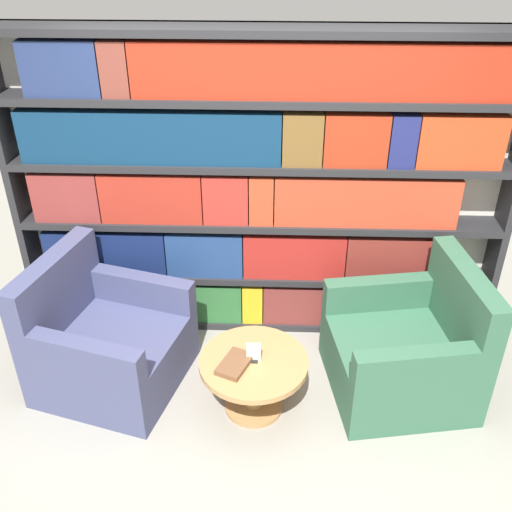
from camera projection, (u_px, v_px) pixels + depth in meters
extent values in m
plane|color=gray|center=(253.00, 437.00, 3.81)|extent=(14.00, 14.00, 0.00)
cube|color=silver|center=(261.00, 186.00, 4.34)|extent=(3.52, 0.05, 2.26)
cube|color=#262628|center=(19.00, 189.00, 4.29)|extent=(0.05, 0.30, 2.26)
cube|color=#262628|center=(508.00, 197.00, 4.18)|extent=(0.05, 0.30, 2.26)
cube|color=#262628|center=(260.00, 317.00, 4.82)|extent=(3.42, 0.30, 0.05)
cube|color=#262628|center=(260.00, 273.00, 4.60)|extent=(3.42, 0.30, 0.05)
cube|color=#262628|center=(260.00, 221.00, 4.36)|extent=(3.42, 0.30, 0.05)
cube|color=#262628|center=(260.00, 164.00, 4.12)|extent=(3.42, 0.30, 0.05)
cube|color=#262628|center=(260.00, 99.00, 3.88)|extent=(3.42, 0.30, 0.05)
cube|color=#262628|center=(261.00, 30.00, 3.65)|extent=(3.42, 0.30, 0.05)
cube|color=orange|center=(120.00, 296.00, 4.74)|extent=(0.71, 0.20, 0.34)
cube|color=#377733|center=(175.00, 298.00, 4.72)|extent=(0.15, 0.20, 0.34)
cube|color=#306C35|center=(214.00, 298.00, 4.71)|extent=(0.44, 0.20, 0.34)
cube|color=gold|center=(253.00, 299.00, 4.70)|extent=(0.15, 0.20, 0.34)
cube|color=brown|center=(356.00, 302.00, 4.68)|extent=(1.45, 0.20, 0.34)
cube|color=#132250|center=(108.00, 249.00, 4.51)|extent=(0.90, 0.20, 0.35)
cube|color=navy|center=(205.00, 251.00, 4.48)|extent=(0.56, 0.20, 0.35)
cube|color=#A4241F|center=(294.00, 253.00, 4.46)|extent=(0.75, 0.20, 0.35)
cube|color=maroon|center=(386.00, 255.00, 4.44)|extent=(0.61, 0.20, 0.35)
cube|color=maroon|center=(68.00, 194.00, 4.27)|extent=(0.48, 0.20, 0.37)
cube|color=#A22B1E|center=(152.00, 195.00, 4.25)|extent=(0.72, 0.20, 0.37)
cube|color=#AF2E25|center=(226.00, 196.00, 4.23)|extent=(0.32, 0.20, 0.37)
cube|color=#BA4124|center=(262.00, 197.00, 4.22)|extent=(0.17, 0.20, 0.37)
cube|color=#B93D25|center=(365.00, 199.00, 4.20)|extent=(1.28, 0.20, 0.37)
cube|color=navy|center=(151.00, 135.00, 4.01)|extent=(1.75, 0.20, 0.36)
cube|color=brown|center=(302.00, 137.00, 3.98)|extent=(0.26, 0.20, 0.36)
cube|color=#9C2D17|center=(355.00, 138.00, 3.97)|extent=(0.42, 0.20, 0.36)
cube|color=navy|center=(402.00, 139.00, 3.96)|extent=(0.18, 0.20, 0.36)
cube|color=#BF3D1C|center=(459.00, 139.00, 3.95)|extent=(0.56, 0.20, 0.36)
cube|color=navy|center=(63.00, 67.00, 3.79)|extent=(0.50, 0.20, 0.35)
cube|color=brown|center=(116.00, 67.00, 3.78)|extent=(0.18, 0.20, 0.35)
cube|color=#A42816|center=(330.00, 69.00, 3.74)|extent=(2.51, 0.20, 0.35)
cube|color=#42476B|center=(114.00, 356.00, 4.15)|extent=(1.10, 1.09, 0.41)
cube|color=#42476B|center=(55.00, 292.00, 4.00)|extent=(0.38, 0.89, 0.52)
cube|color=#42476B|center=(87.00, 358.00, 3.66)|extent=(0.76, 0.32, 0.23)
cube|color=#42476B|center=(144.00, 290.00, 4.27)|extent=(0.76, 0.32, 0.23)
cube|color=#336047|center=(398.00, 363.00, 4.09)|extent=(1.03, 1.02, 0.41)
cube|color=#336047|center=(463.00, 304.00, 3.88)|extent=(0.28, 0.89, 0.52)
cube|color=#336047|center=(377.00, 293.00, 4.23)|extent=(0.76, 0.24, 0.23)
cube|color=#336047|center=(414.00, 367.00, 3.59)|extent=(0.76, 0.24, 0.23)
cylinder|color=#AD7F4C|center=(254.00, 386.00, 3.93)|extent=(0.13, 0.13, 0.37)
cylinder|color=#AD7F4C|center=(254.00, 405.00, 4.02)|extent=(0.39, 0.39, 0.03)
cylinder|color=#AD7F4C|center=(254.00, 363.00, 3.82)|extent=(0.70, 0.70, 0.04)
cube|color=black|center=(254.00, 360.00, 3.81)|extent=(0.05, 0.06, 0.01)
cube|color=silver|center=(254.00, 352.00, 3.77)|extent=(0.09, 0.01, 0.14)
cube|color=brown|center=(235.00, 364.00, 3.76)|extent=(0.25, 0.30, 0.04)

